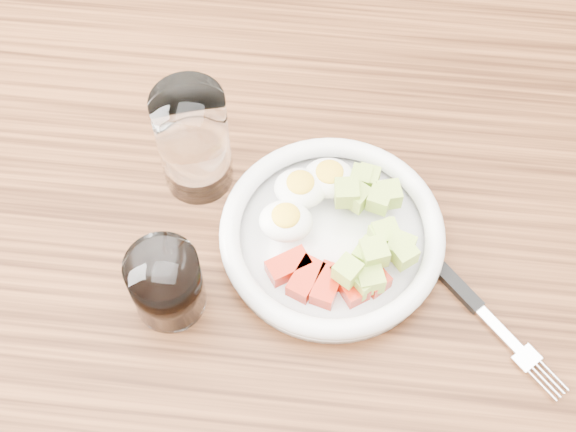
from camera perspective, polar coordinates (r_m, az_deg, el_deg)
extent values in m
plane|color=brown|center=(1.59, 0.33, -14.63)|extent=(4.00, 4.00, 0.00)
cube|color=brown|center=(0.89, 0.57, -2.21)|extent=(1.50, 0.90, 0.04)
cylinder|color=white|center=(0.86, 3.10, -1.74)|extent=(0.23, 0.23, 0.01)
torus|color=white|center=(0.84, 3.16, -1.19)|extent=(0.24, 0.24, 0.02)
cube|color=#B51E0B|center=(0.83, 0.02, -3.59)|extent=(0.05, 0.04, 0.02)
cube|color=#B51E0B|center=(0.82, 1.27, -4.50)|extent=(0.04, 0.05, 0.02)
cube|color=#B51E0B|center=(0.82, 2.81, -4.93)|extent=(0.03, 0.05, 0.02)
cube|color=#B51E0B|center=(0.82, 4.41, -4.80)|extent=(0.04, 0.05, 0.02)
cube|color=#B51E0B|center=(0.83, 5.81, -4.13)|extent=(0.05, 0.05, 0.02)
ellipsoid|color=white|center=(0.86, 0.88, 1.97)|extent=(0.06, 0.05, 0.03)
ellipsoid|color=yellow|center=(0.85, 0.89, 2.41)|extent=(0.03, 0.03, 0.01)
ellipsoid|color=white|center=(0.87, 2.94, 2.72)|extent=(0.06, 0.05, 0.03)
ellipsoid|color=yellow|center=(0.85, 2.98, 3.16)|extent=(0.03, 0.03, 0.01)
ellipsoid|color=white|center=(0.84, -0.15, -0.38)|extent=(0.06, 0.05, 0.03)
ellipsoid|color=yellow|center=(0.83, -0.15, 0.04)|extent=(0.03, 0.03, 0.01)
cube|color=#A5BB48|center=(0.82, 5.73, -2.84)|extent=(0.04, 0.04, 0.03)
cube|color=#A5BB48|center=(0.84, 6.83, -1.45)|extent=(0.04, 0.04, 0.03)
cube|color=#A5BB48|center=(0.87, 5.71, 2.67)|extent=(0.03, 0.03, 0.02)
cube|color=#A5BB48|center=(0.84, 6.95, -1.37)|extent=(0.03, 0.03, 0.03)
cube|color=#A5BB48|center=(0.82, 8.01, -2.27)|extent=(0.03, 0.03, 0.03)
cube|color=#A5BB48|center=(0.81, 5.82, -4.44)|extent=(0.03, 0.03, 0.03)
cube|color=#A5BB48|center=(0.85, 4.91, 1.39)|extent=(0.03, 0.03, 0.02)
cube|color=#A5BB48|center=(0.82, 8.24, -2.70)|extent=(0.03, 0.03, 0.02)
cube|color=#A5BB48|center=(0.85, 7.19, 1.52)|extent=(0.03, 0.03, 0.02)
cube|color=#A5BB48|center=(0.81, 5.48, -4.60)|extent=(0.04, 0.04, 0.03)
cube|color=#A5BB48|center=(0.85, 6.51, 1.17)|extent=(0.03, 0.03, 0.02)
cube|color=#A5BB48|center=(0.87, 5.20, 2.73)|extent=(0.02, 0.02, 0.02)
cube|color=#A5BB48|center=(0.81, 6.12, -2.63)|extent=(0.03, 0.03, 0.03)
cube|color=#A5BB48|center=(0.80, 4.25, -3.92)|extent=(0.03, 0.03, 0.02)
cube|color=#A5BB48|center=(0.85, 4.18, 1.66)|extent=(0.03, 0.03, 0.02)
cube|color=black|center=(0.86, 11.02, -3.96)|extent=(0.08, 0.09, 0.01)
cube|color=silver|center=(0.85, 14.90, -7.94)|extent=(0.05, 0.05, 0.00)
cube|color=silver|center=(0.84, 16.61, -9.67)|extent=(0.03, 0.03, 0.00)
cylinder|color=silver|center=(0.84, 17.64, -11.43)|extent=(0.03, 0.03, 0.00)
cylinder|color=silver|center=(0.84, 17.89, -11.19)|extent=(0.03, 0.03, 0.00)
cylinder|color=silver|center=(0.84, 18.15, -10.95)|extent=(0.03, 0.03, 0.00)
cylinder|color=silver|center=(0.84, 18.40, -10.71)|extent=(0.03, 0.03, 0.00)
cylinder|color=white|center=(0.86, -6.74, 5.31)|extent=(0.08, 0.08, 0.14)
cylinder|color=white|center=(0.81, -8.66, -4.77)|extent=(0.07, 0.07, 0.08)
cylinder|color=black|center=(0.81, -8.64, -4.84)|extent=(0.06, 0.06, 0.07)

